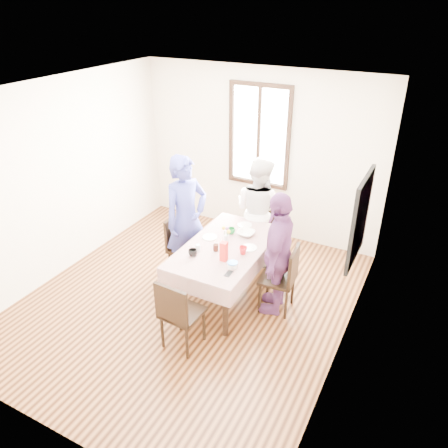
{
  "coord_description": "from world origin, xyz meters",
  "views": [
    {
      "loc": [
        2.58,
        -3.91,
        3.62
      ],
      "look_at": [
        0.38,
        0.31,
        1.1
      ],
      "focal_mm": 35.05,
      "sensor_mm": 36.0,
      "label": 1
    }
  ],
  "objects": [
    {
      "name": "ground",
      "position": [
        0.0,
        0.0,
        0.0
      ],
      "size": [
        4.5,
        4.5,
        0.0
      ],
      "primitive_type": "plane",
      "color": "black",
      "rests_on": "ground"
    },
    {
      "name": "back_wall",
      "position": [
        0.0,
        2.25,
        1.35
      ],
      "size": [
        4.0,
        0.0,
        4.0
      ],
      "primitive_type": "plane",
      "rotation": [
        1.57,
        0.0,
        0.0
      ],
      "color": "beige",
      "rests_on": "ground"
    },
    {
      "name": "right_wall",
      "position": [
        2.0,
        0.0,
        1.35
      ],
      "size": [
        0.0,
        4.5,
        4.5
      ],
      "primitive_type": "plane",
      "rotation": [
        1.57,
        0.0,
        -1.57
      ],
      "color": "beige",
      "rests_on": "ground"
    },
    {
      "name": "window_frame",
      "position": [
        0.0,
        2.23,
        1.65
      ],
      "size": [
        1.02,
        0.06,
        1.62
      ],
      "primitive_type": "cube",
      "color": "black",
      "rests_on": "back_wall"
    },
    {
      "name": "window_pane",
      "position": [
        0.0,
        2.24,
        1.65
      ],
      "size": [
        0.9,
        0.02,
        1.5
      ],
      "primitive_type": "cube",
      "color": "white",
      "rests_on": "back_wall"
    },
    {
      "name": "art_poster",
      "position": [
        1.98,
        0.3,
        1.55
      ],
      "size": [
        0.04,
        0.76,
        0.96
      ],
      "primitive_type": "cube",
      "color": "red",
      "rests_on": "right_wall"
    },
    {
      "name": "dining_table",
      "position": [
        0.38,
        0.36,
        0.38
      ],
      "size": [
        0.85,
        1.54,
        0.75
      ],
      "primitive_type": "cube",
      "color": "black",
      "rests_on": "ground"
    },
    {
      "name": "tablecloth",
      "position": [
        0.38,
        0.36,
        0.76
      ],
      "size": [
        0.97,
        1.66,
        0.01
      ],
      "primitive_type": "cube",
      "color": "#4F0A0C",
      "rests_on": "dining_table"
    },
    {
      "name": "chair_left",
      "position": [
        -0.32,
        0.5,
        0.46
      ],
      "size": [
        0.45,
        0.45,
        0.91
      ],
      "primitive_type": "cube",
      "rotation": [
        0.0,
        0.0,
        -1.5
      ],
      "color": "black",
      "rests_on": "ground"
    },
    {
      "name": "chair_right",
      "position": [
        1.09,
        0.4,
        0.46
      ],
      "size": [
        0.46,
        0.46,
        0.91
      ],
      "primitive_type": "cube",
      "rotation": [
        0.0,
        0.0,
        1.67
      ],
      "color": "black",
      "rests_on": "ground"
    },
    {
      "name": "chair_far",
      "position": [
        0.38,
        1.42,
        0.46
      ],
      "size": [
        0.46,
        0.46,
        0.91
      ],
      "primitive_type": "cube",
      "rotation": [
        0.0,
        0.0,
        3.23
      ],
      "color": "black",
      "rests_on": "ground"
    },
    {
      "name": "chair_near",
      "position": [
        0.38,
        -0.7,
        0.46
      ],
      "size": [
        0.44,
        0.44,
        0.91
      ],
      "primitive_type": "cube",
      "rotation": [
        0.0,
        0.0,
        -0.06
      ],
      "color": "black",
      "rests_on": "ground"
    },
    {
      "name": "person_left",
      "position": [
        -0.3,
        0.5,
        0.91
      ],
      "size": [
        0.66,
        0.78,
        1.81
      ],
      "primitive_type": "imported",
      "rotation": [
        0.0,
        0.0,
        1.17
      ],
      "color": "#353888",
      "rests_on": "ground"
    },
    {
      "name": "person_far",
      "position": [
        0.38,
        1.4,
        0.81
      ],
      "size": [
        0.91,
        0.79,
        1.61
      ],
      "primitive_type": "imported",
      "rotation": [
        0.0,
        0.0,
        2.89
      ],
      "color": "white",
      "rests_on": "ground"
    },
    {
      "name": "person_right",
      "position": [
        1.07,
        0.4,
        0.81
      ],
      "size": [
        0.53,
        1.0,
        1.63
      ],
      "primitive_type": "imported",
      "rotation": [
        0.0,
        0.0,
        -1.42
      ],
      "color": "#67346B",
      "rests_on": "ground"
    },
    {
      "name": "mug_black",
      "position": [
        0.13,
        -0.04,
        0.81
      ],
      "size": [
        0.11,
        0.11,
        0.09
      ],
      "primitive_type": "imported",
      "rotation": [
        0.0,
        0.0,
        -0.0
      ],
      "color": "black",
      "rests_on": "tablecloth"
    },
    {
      "name": "mug_flag",
      "position": [
        0.66,
        0.28,
        0.81
      ],
      "size": [
        0.14,
        0.14,
        0.1
      ],
      "primitive_type": "imported",
      "rotation": [
        0.0,
        0.0,
        0.37
      ],
      "color": "red",
      "rests_on": "tablecloth"
    },
    {
      "name": "mug_green",
      "position": [
        0.3,
        0.67,
        0.8
      ],
      "size": [
        0.15,
        0.15,
        0.08
      ],
      "primitive_type": "imported",
      "rotation": [
        0.0,
        0.0,
        -0.68
      ],
      "color": "#0C7226",
      "rests_on": "tablecloth"
    },
    {
      "name": "serving_bowl",
      "position": [
        0.49,
        0.73,
        0.79
      ],
      "size": [
        0.23,
        0.23,
        0.06
      ],
      "primitive_type": "imported",
      "rotation": [
        0.0,
        0.0,
        0.0
      ],
      "color": "white",
      "rests_on": "tablecloth"
    },
    {
      "name": "juice_carton",
      "position": [
        0.52,
        0.04,
        0.89
      ],
      "size": [
        0.08,
        0.08,
        0.25
      ],
      "primitive_type": "cube",
      "color": "red",
      "rests_on": "tablecloth"
    },
    {
      "name": "butter_tub",
      "position": [
        0.68,
        -0.05,
        0.79
      ],
      "size": [
        0.12,
        0.12,
        0.06
      ],
      "primitive_type": "cylinder",
      "color": "white",
      "rests_on": "tablecloth"
    },
    {
      "name": "jam_jar",
      "position": [
        0.33,
        0.19,
        0.81
      ],
      "size": [
        0.06,
        0.06,
        0.09
      ],
      "primitive_type": "cylinder",
      "color": "black",
      "rests_on": "tablecloth"
    },
    {
      "name": "drinking_glass",
      "position": [
        0.13,
        0.08,
        0.81
      ],
      "size": [
        0.06,
        0.06,
        0.09
      ],
      "primitive_type": "cylinder",
      "color": "silver",
      "rests_on": "tablecloth"
    },
    {
      "name": "smartphone",
      "position": [
        0.7,
        -0.19,
        0.77
      ],
      "size": [
        0.07,
        0.13,
        0.01
      ],
      "primitive_type": "cube",
      "color": "black",
      "rests_on": "tablecloth"
    },
    {
      "name": "flower_vase",
      "position": [
        0.36,
        0.41,
        0.82
      ],
      "size": [
        0.06,
        0.06,
        0.13
      ],
      "primitive_type": "cylinder",
      "color": "silver",
      "rests_on": "tablecloth"
    },
    {
      "name": "plate_left",
      "position": [
        0.1,
        0.45,
        0.77
      ],
      "size": [
        0.2,
        0.2,
        0.01
      ],
      "primitive_type": "cylinder",
      "color": "white",
      "rests_on": "tablecloth"
    },
    {
      "name": "plate_right",
      "position": [
        0.67,
        0.44,
        0.77
      ],
      "size": [
        0.2,
        0.2,
        0.01
      ],
      "primitive_type": "cylinder",
      "color": "white",
      "rests_on": "tablecloth"
    },
    {
      "name": "plate_far",
      "position": [
        0.37,
        0.97,
        0.77
      ],
      "size": [
        0.2,
        0.2,
        0.01
      ],
      "primitive_type": "cylinder",
      "color": "white",
      "rests_on": "tablecloth"
    },
    {
      "name": "butter_lid",
      "position": [
        0.68,
        -0.05,
        0.83
      ],
      "size": [
        0.12,
        0.12,
        0.01
      ],
      "primitive_type": "cylinder",
      "color": "blue",
      "rests_on": "butter_tub"
    },
    {
      "name": "flower_bunch",
      "position": [
        0.36,
        0.41,
        0.94
      ],
      "size": [
        0.09,
        0.09,
        0.1
      ],
      "primitive_type": null,
      "color": "yellow",
      "rests_on": "flower_vase"
    }
  ]
}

